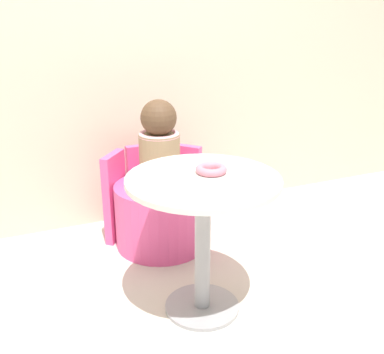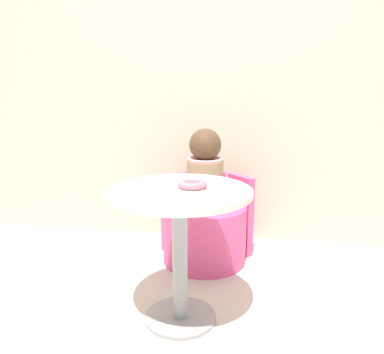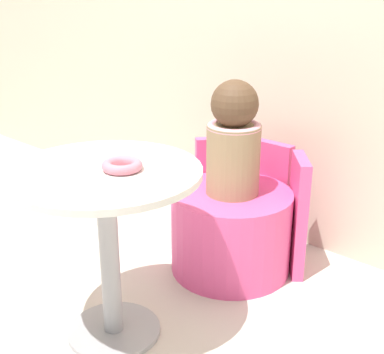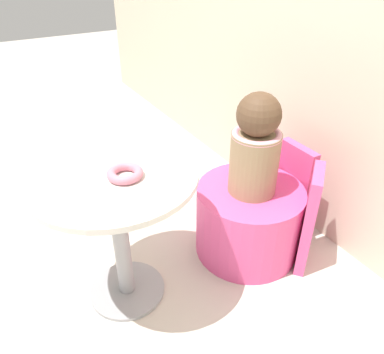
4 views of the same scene
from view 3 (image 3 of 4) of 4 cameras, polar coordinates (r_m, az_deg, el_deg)
The scene contains 6 objects.
ground_plane at distance 2.19m, azimuth -7.58°, elevation -15.68°, with size 12.00×12.00×0.00m, color beige.
round_table at distance 1.91m, azimuth -9.07°, elevation -3.75°, with size 0.68×0.68×0.67m.
tub_chair at distance 2.47m, azimuth 4.18°, elevation -5.78°, with size 0.55×0.55×0.39m.
booth_backrest at distance 2.60m, azimuth 7.28°, elevation -2.43°, with size 0.65×0.24×0.55m.
child_figure at distance 2.31m, azimuth 4.46°, elevation 3.90°, with size 0.24×0.24×0.50m.
donut at distance 1.83m, azimuth -7.37°, elevation 1.27°, with size 0.14×0.14×0.03m.
Camera 3 is at (1.36, -1.12, 1.30)m, focal length 50.00 mm.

